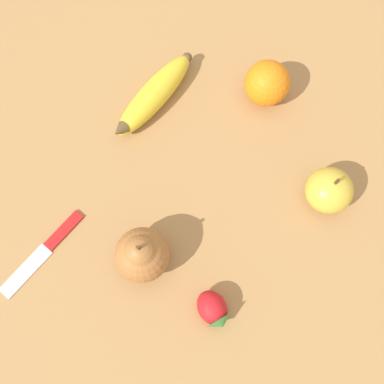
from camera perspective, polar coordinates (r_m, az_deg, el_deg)
name	(u,v)px	position (r m, az deg, el deg)	size (l,w,h in m)	color
ground_plane	(198,178)	(0.70, 0.71, 1.81)	(3.00, 3.00, 0.00)	#A87A47
banana	(154,95)	(0.74, -4.89, 12.14)	(0.12, 0.18, 0.04)	yellow
orange	(267,83)	(0.74, 9.51, 13.48)	(0.07, 0.07, 0.07)	orange
pear	(142,254)	(0.62, -6.34, -7.86)	(0.08, 0.08, 0.10)	#A36633
strawberry	(214,310)	(0.63, 2.75, -14.78)	(0.06, 0.07, 0.04)	red
apple	(329,188)	(0.69, 17.03, 0.44)	(0.07, 0.07, 0.08)	gold
paring_knife	(45,250)	(0.70, -18.13, -6.97)	(0.10, 0.14, 0.01)	silver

